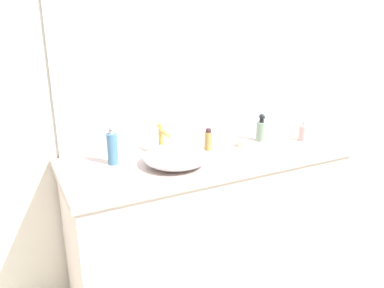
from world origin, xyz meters
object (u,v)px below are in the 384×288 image
Objects in this scene: candle_jar at (243,143)px; lotion_bottle at (208,140)px; sink_basin at (176,157)px; spray_can at (261,130)px; perfume_bottle at (303,131)px; soap_dispenser at (112,147)px.

lotion_bottle is at bearing 168.64° from candle_jar.
lotion_bottle is at bearing 25.74° from sink_basin.
sink_basin is 0.64m from spray_can.
perfume_bottle is at bearing 0.97° from sink_basin.
soap_dispenser is 0.91m from spray_can.
sink_basin is at bearing -169.94° from candle_jar.
soap_dispenser is at bearing 173.00° from perfume_bottle.
candle_jar is (0.21, -0.04, -0.04)m from lotion_bottle.
perfume_bottle is (0.60, -0.11, -0.00)m from lotion_bottle.
soap_dispenser is 1.15m from perfume_bottle.
perfume_bottle is (0.85, 0.01, 0.01)m from sink_basin.
perfume_bottle is at bearing -7.00° from soap_dispenser.
spray_can is 0.17m from candle_jar.
candle_jar is at bearing -11.36° from lotion_bottle.
soap_dispenser is 1.28× the size of spray_can.
lotion_bottle is 0.61m from perfume_bottle.
soap_dispenser reaches higher than lotion_bottle.
soap_dispenser reaches higher than spray_can.
soap_dispenser is (-0.29, 0.15, 0.05)m from sink_basin.
spray_can is 2.67× the size of candle_jar.
perfume_bottle is at bearing -25.43° from spray_can.
perfume_bottle is 2.24× the size of candle_jar.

